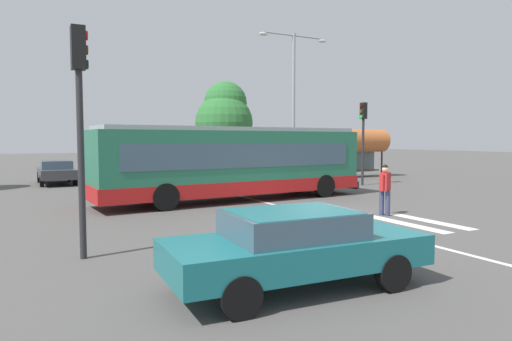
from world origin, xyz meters
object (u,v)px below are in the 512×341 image
Objects in this scene: parked_car_charcoal at (56,171)px; parked_car_blue at (229,166)px; pedestrian_crossing_street at (385,187)px; background_tree_right at (224,117)px; bus_stop_shelter at (359,142)px; twin_arm_street_lamp at (294,90)px; traffic_light_near_corner at (80,105)px; foreground_sedan at (295,244)px; parked_car_black at (102,169)px; parked_car_silver at (189,167)px; traffic_light_far_corner at (363,130)px; parked_car_champagne at (148,168)px; city_transit_bus at (234,163)px.

parked_car_blue is at bearing -0.42° from parked_car_charcoal.
background_tree_right is at bearing 83.36° from pedestrian_crossing_street.
bus_stop_shelter is 0.45× the size of twin_arm_street_lamp.
traffic_light_near_corner is 1.19× the size of bus_stop_shelter.
traffic_light_near_corner is (-2.98, 3.75, 2.52)m from foreground_sedan.
pedestrian_crossing_street is 0.26× the size of background_tree_right.
parked_car_black is at bearing 111.04° from pedestrian_crossing_street.
parked_car_silver is 11.58m from bus_stop_shelter.
traffic_light_far_corner is (6.09, 8.21, 2.12)m from pedestrian_crossing_street.
twin_arm_street_lamp is at bearing 70.52° from pedestrian_crossing_street.
parked_car_champagne and parked_car_blue have the same top height.
bus_stop_shelter reaches higher than parked_car_black.
parked_car_black is 1.00× the size of parked_car_silver.
traffic_light_near_corner is 23.67m from bus_stop_shelter.
parked_car_black is at bearing 80.15° from traffic_light_near_corner.
bus_stop_shelter is (19.23, 13.77, -0.87)m from traffic_light_near_corner.
traffic_light_near_corner is (-8.67, -18.20, 2.52)m from parked_car_silver.
traffic_light_far_corner reaches higher than parked_car_blue.
parked_car_blue is at bearing 116.74° from traffic_light_far_corner.
traffic_light_far_corner is at bearing -34.80° from parked_car_black.
traffic_light_near_corner is at bearing -108.01° from parked_car_champagne.
foreground_sedan is 1.01× the size of parked_car_champagne.
city_transit_bus is 6.93× the size of pedestrian_crossing_street.
traffic_light_far_corner is 10.99m from background_tree_right.
city_transit_bus is at bearing -85.76° from parked_car_champagne.
foreground_sedan is 1.01× the size of parked_car_charcoal.
parked_car_charcoal is 0.99× the size of parked_car_blue.
traffic_light_near_corner is (-0.63, -18.10, 2.52)m from parked_car_charcoal.
background_tree_right reaches higher than parked_car_blue.
bus_stop_shelter is (16.25, 17.53, 1.65)m from foreground_sedan.
parked_car_charcoal is (-2.35, 21.85, 0.00)m from foreground_sedan.
parked_car_charcoal is 1.00× the size of parked_car_black.
traffic_light_far_corner is (9.83, -8.88, 2.32)m from parked_car_champagne.
background_tree_right reaches higher than city_transit_bus.
pedestrian_crossing_street is at bearing -61.81° from parked_car_charcoal.
foreground_sedan is at bearing -90.46° from parked_car_black.
foreground_sedan is 0.68× the size of background_tree_right.
parked_car_charcoal is at bearing 179.58° from parked_car_blue.
bus_stop_shelter is (9.55, 12.57, 1.45)m from pedestrian_crossing_street.
parked_car_charcoal is 2.53m from parked_car_black.
parked_car_charcoal and parked_car_champagne have the same top height.
background_tree_right reaches higher than bus_stop_shelter.
parked_car_silver is (5.51, 0.02, 0.00)m from parked_car_black.
parked_car_black is 5.51m from parked_car_silver.
background_tree_right is (3.16, 1.40, 3.39)m from parked_car_silver.
background_tree_right is at bearing 76.09° from parked_car_blue.
pedestrian_crossing_street is 0.42× the size of bus_stop_shelter.
parked_car_blue is 0.93× the size of traffic_light_near_corner.
parked_car_black is (0.17, 21.93, 0.00)m from foreground_sedan.
parked_car_blue is (4.65, 11.03, -0.82)m from city_transit_bus.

